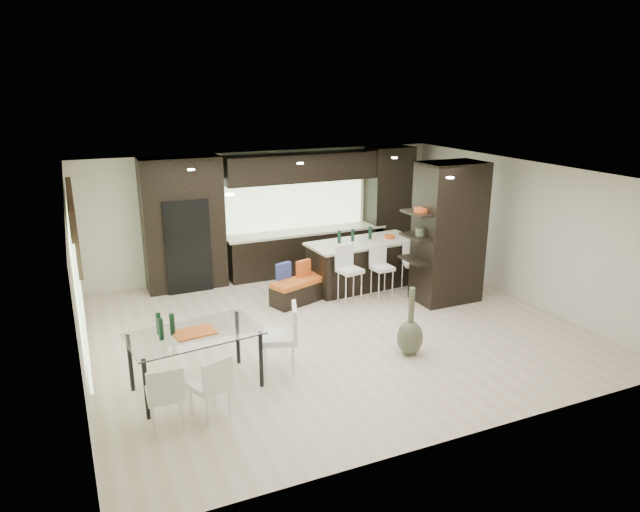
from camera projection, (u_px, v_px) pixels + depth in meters
name	position (u px, v px, depth m)	size (l,w,h in m)	color
ground	(334.00, 328.00, 9.90)	(8.00, 8.00, 0.00)	beige
back_wall	(267.00, 213.00, 12.58)	(8.00, 0.02, 2.70)	beige
left_wall	(76.00, 287.00, 7.97)	(0.02, 7.00, 2.70)	beige
right_wall	(521.00, 230.00, 11.06)	(0.02, 7.00, 2.70)	beige
ceiling	(335.00, 173.00, 9.12)	(8.00, 7.00, 0.02)	white
window_left	(79.00, 282.00, 8.16)	(0.04, 3.20, 1.90)	#B2D199
window_back	(293.00, 202.00, 12.72)	(3.40, 0.04, 1.20)	#B2D199
stone_accent	(73.00, 221.00, 7.91)	(0.08, 3.00, 0.80)	brown
ceiling_spots	(329.00, 172.00, 9.35)	(4.00, 3.00, 0.02)	white
back_cabinetry	(294.00, 214.00, 12.48)	(6.80, 0.68, 2.70)	black
refrigerator	(185.00, 244.00, 11.63)	(0.90, 0.68, 1.90)	black
partition_column	(449.00, 233.00, 10.87)	(1.20, 0.80, 2.70)	black
kitchen_island	(363.00, 264.00, 11.87)	(2.33, 1.00, 0.97)	black
stool_left	(350.00, 281.00, 10.89)	(0.41, 0.41, 0.92)	white
stool_mid	(382.00, 277.00, 11.19)	(0.38, 0.38, 0.86)	white
stool_right	(413.00, 273.00, 11.47)	(0.38, 0.38, 0.86)	white
bench	(300.00, 290.00, 11.06)	(1.20, 0.46, 0.46)	black
floor_vase	(411.00, 321.00, 8.81)	(0.41, 0.41, 1.11)	#434B36
dining_table	(196.00, 361.00, 7.84)	(1.74, 0.98, 0.84)	white
chair_near	(210.00, 389.00, 7.16)	(0.43, 0.43, 0.80)	white
chair_far	(165.00, 398.00, 6.94)	(0.44, 0.44, 0.81)	white
chair_end	(279.00, 342.00, 8.29)	(0.51, 0.51, 0.95)	white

